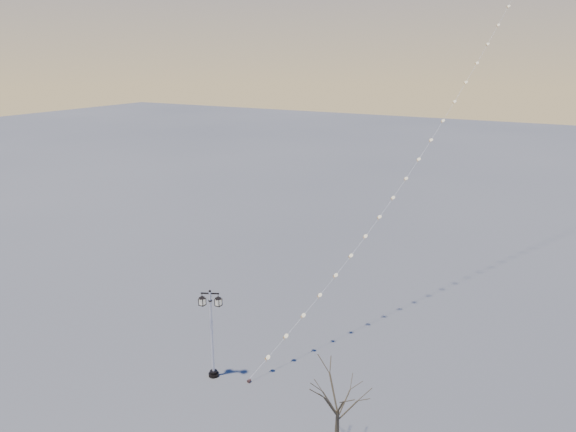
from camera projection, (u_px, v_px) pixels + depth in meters
The scene contains 4 objects.
ground at pixel (228, 402), 29.90m from camera, with size 300.00×300.00×0.00m, color #525353.
street_lamp at pixel (212, 329), 31.41m from camera, with size 1.38×0.90×5.77m.
bare_tree at pixel (338, 399), 25.21m from camera, with size 2.69×2.69×4.47m.
kite_train at pixel (447, 78), 40.43m from camera, with size 12.34×39.90×34.73m.
Camera 1 is at (15.26, -20.72, 18.86)m, focal length 32.76 mm.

